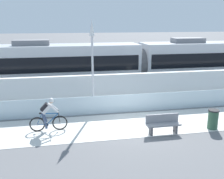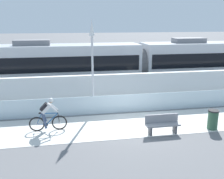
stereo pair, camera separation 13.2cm
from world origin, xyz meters
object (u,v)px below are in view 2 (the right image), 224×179
Objects in this scene: cyclist_on_bike at (47,115)px; tram at (140,64)px; trash_bin at (213,120)px; lamp_post_antenna at (92,55)px; bench at (162,124)px.

tram is at bearing 46.50° from cyclist_on_bike.
tram is 8.32m from trash_bin.
cyclist_on_bike is 0.34× the size of lamp_post_antenna.
lamp_post_antenna reaches higher than cyclist_on_bike.
lamp_post_antenna is (2.41, 2.15, 2.49)m from cyclist_on_bike.
tram is 4.34× the size of lamp_post_antenna.
tram is 23.50× the size of trash_bin.
lamp_post_antenna is at bearing -131.08° from tram.
bench is at bearing -50.53° from lamp_post_antenna.
lamp_post_antenna reaches higher than tram.
bench is at bearing -98.86° from tram.
trash_bin is (5.40, -3.40, -2.81)m from lamp_post_antenna.
lamp_post_antenna is at bearing 41.81° from cyclist_on_bike.
trash_bin is 2.57m from bench.
cyclist_on_bike is (-6.50, -6.85, -1.09)m from tram.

